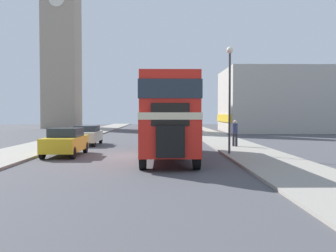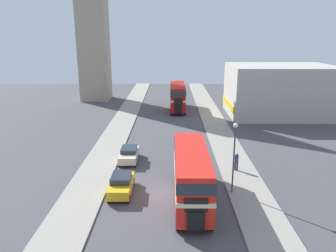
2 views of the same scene
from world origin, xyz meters
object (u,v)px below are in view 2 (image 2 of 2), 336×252
at_px(double_decker_bus, 191,171).
at_px(car_parked_mid, 129,154).
at_px(car_parked_near, 121,184).
at_px(pedestrian_walking, 236,160).
at_px(bus_distant, 178,95).
at_px(street_lamp, 234,148).
at_px(church_tower, 92,7).

bearing_deg(double_decker_bus, car_parked_mid, 125.59).
height_order(car_parked_near, pedestrian_walking, pedestrian_walking).
distance_m(bus_distant, car_parked_near, 30.75).
xyz_separation_m(car_parked_mid, street_lamp, (9.25, -7.04, 3.21)).
bearing_deg(double_decker_bus, car_parked_near, 167.82).
bearing_deg(church_tower, car_parked_mid, -72.31).
xyz_separation_m(double_decker_bus, car_parked_near, (-5.62, 1.21, -1.65)).
distance_m(pedestrian_walking, church_tower, 43.82).
relative_size(double_decker_bus, car_parked_mid, 2.56).
xyz_separation_m(double_decker_bus, pedestrian_walking, (4.61, 5.64, -1.32)).
bearing_deg(car_parked_near, church_tower, 105.01).
bearing_deg(street_lamp, car_parked_near, 179.36).
xyz_separation_m(double_decker_bus, bus_distant, (-0.42, 31.47, 0.15)).
xyz_separation_m(pedestrian_walking, street_lamp, (-1.20, -4.52, 2.84)).
height_order(car_parked_mid, church_tower, church_tower).
bearing_deg(church_tower, bus_distant, -30.20).
relative_size(double_decker_bus, car_parked_near, 2.48).
bearing_deg(church_tower, street_lamp, -63.62).
xyz_separation_m(bus_distant, car_parked_near, (-5.20, -30.26, -1.80)).
relative_size(double_decker_bus, church_tower, 0.30).
xyz_separation_m(car_parked_near, street_lamp, (9.03, -0.10, 3.17)).
distance_m(car_parked_mid, pedestrian_walking, 10.76).
height_order(bus_distant, car_parked_near, bus_distant).
bearing_deg(pedestrian_walking, bus_distant, 101.02).
xyz_separation_m(car_parked_near, car_parked_mid, (-0.21, 6.94, -0.04)).
xyz_separation_m(double_decker_bus, church_tower, (-16.20, 40.65, 14.82)).
height_order(bus_distant, street_lamp, street_lamp).
height_order(double_decker_bus, bus_distant, bus_distant).
relative_size(bus_distant, church_tower, 0.28).
height_order(double_decker_bus, pedestrian_walking, double_decker_bus).
xyz_separation_m(car_parked_mid, church_tower, (-10.36, 32.50, 16.50)).
bearing_deg(pedestrian_walking, car_parked_mid, 166.44).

